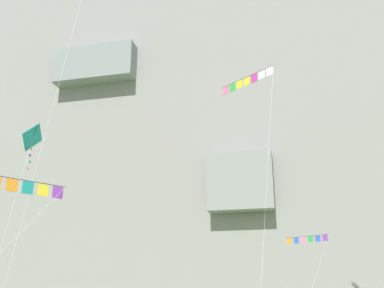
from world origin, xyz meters
TOP-DOWN VIEW (x-y plane):
  - cliff_face at (-0.01, 69.91)m, footprint 180.00×30.86m
  - kite_banner_low_left at (8.34, 37.52)m, footprint 4.06×3.08m
  - kite_banner_upper_right at (4.66, 22.65)m, footprint 4.24×6.36m
  - kite_banner_high_center at (-3.89, 8.34)m, footprint 2.47×6.10m
  - kite_diamond_high_left at (-12.44, 21.76)m, footprint 1.23×5.97m

SIDE VIEW (x-z plane):
  - kite_banner_high_center at x=-3.89m, z-range 3.10..10.24m
  - kite_banner_low_left at x=8.34m, z-range 3.62..11.80m
  - kite_diamond_high_left at x=-12.44m, z-range 6.41..22.21m
  - kite_banner_upper_right at x=4.66m, z-range 8.47..26.79m
  - cliff_face at x=-0.01m, z-range -0.03..77.94m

